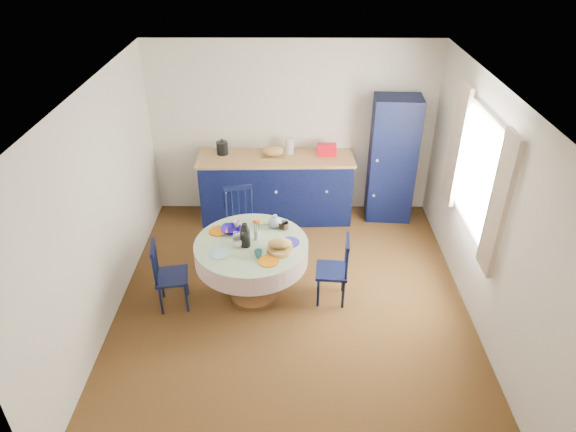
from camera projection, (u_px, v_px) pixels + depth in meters
name	position (u px, v px, depth m)	size (l,w,h in m)	color
floor	(292.00, 304.00, 5.95)	(4.50, 4.50, 0.00)	black
ceiling	(294.00, 93.00, 4.65)	(4.50, 4.50, 0.00)	white
wall_back	(293.00, 130.00, 7.22)	(4.00, 0.02, 2.50)	silver
wall_left	(100.00, 210.00, 5.31)	(0.02, 4.50, 2.50)	silver
wall_right	(486.00, 211.00, 5.29)	(0.02, 4.50, 2.50)	silver
window	(478.00, 175.00, 5.40)	(0.10, 1.74, 1.45)	white
kitchen_counter	(276.00, 186.00, 7.37)	(2.19, 0.73, 1.21)	black
pantry_cabinet	(392.00, 160.00, 7.18)	(0.66, 0.49, 1.81)	black
dining_table	(252.00, 252.00, 5.72)	(1.26, 1.26, 1.04)	#4E2D16
chair_left	(168.00, 275.00, 5.72)	(0.41, 0.43, 0.83)	black
chair_far	(241.00, 222.00, 6.60)	(0.50, 0.48, 0.92)	black
chair_right	(335.00, 269.00, 5.81)	(0.38, 0.40, 0.83)	black
mug_a	(237.00, 242.00, 5.58)	(0.12, 0.12, 0.10)	silver
mug_b	(258.00, 254.00, 5.41)	(0.09, 0.09, 0.08)	#2E696E
mug_c	(284.00, 226.00, 5.87)	(0.12, 0.12, 0.09)	black
mug_d	(237.00, 224.00, 5.91)	(0.09, 0.09, 0.08)	silver
cobalt_bowl	(231.00, 230.00, 5.84)	(0.23, 0.23, 0.06)	#140771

